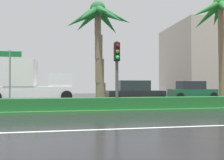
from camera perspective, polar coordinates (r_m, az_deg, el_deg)
name	(u,v)px	position (r m, az deg, el deg)	size (l,w,h in m)	color
ground_plane	(35,109)	(14.79, -18.20, -6.81)	(90.00, 42.00, 0.10)	black
near_lane_divider_stripe	(0,133)	(7.99, -25.62, -11.54)	(81.00, 0.14, 0.01)	white
median_strip	(32,109)	(13.80, -18.80, -6.72)	(85.50, 4.00, 0.15)	#2D6B33
median_hedge	(28,105)	(12.39, -19.80, -5.65)	(76.50, 0.70, 0.60)	#1E6028
palm_tree_centre_left	(99,26)	(13.88, -3.22, 13.08)	(3.94, 3.94, 6.08)	#745F4C
palm_tree_centre	(221,21)	(16.77, 25.03, 12.84)	(4.28, 4.24, 6.91)	brown
traffic_signal_median_right	(117,62)	(12.22, 1.20, 4.28)	(0.28, 0.43, 3.54)	#4C4C47
street_name_sign	(10,72)	(12.76, -23.60, 1.84)	(1.10, 0.08, 3.00)	slate
box_truck_lead	(33,83)	(20.72, -18.59, -0.67)	(6.40, 2.64, 3.46)	white
car_in_traffic_second	(134,92)	(17.92, 5.48, -2.99)	(4.30, 2.02, 1.72)	black
car_in_traffic_third	(192,91)	(23.53, 18.82, -2.44)	(4.30, 2.02, 1.72)	#195133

